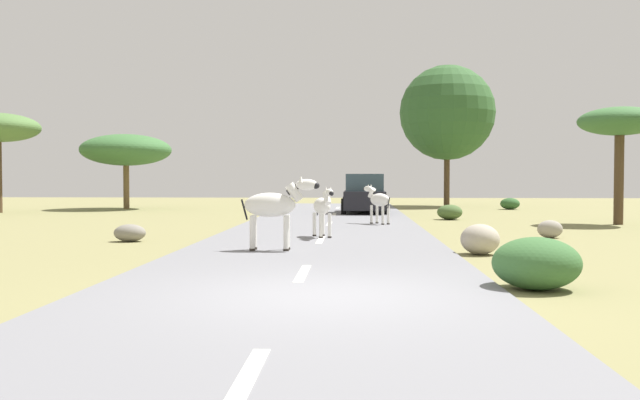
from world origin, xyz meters
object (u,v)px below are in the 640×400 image
(bush_0, at_px, (450,212))
(rock_3, at_px, (550,229))
(zebra_2, at_px, (378,200))
(tree_5, at_px, (620,124))
(tree_3, at_px, (126,150))
(rock_1, at_px, (130,233))
(car_0, at_px, (364,195))
(rock_2, at_px, (480,239))
(zebra_0, at_px, (323,207))
(bush_2, at_px, (536,263))
(bush_1, at_px, (510,204))
(tree_1, at_px, (447,113))
(rock_0, at_px, (557,257))
(zebra_1, at_px, (274,206))

(bush_0, height_order, rock_3, bush_0)
(zebra_2, bearing_deg, tree_5, -30.95)
(tree_3, relative_size, bush_0, 4.75)
(bush_0, relative_size, rock_1, 1.19)
(car_0, distance_m, rock_2, 16.15)
(zebra_0, distance_m, bush_0, 9.65)
(tree_5, relative_size, bush_2, 3.16)
(tree_5, bearing_deg, bush_1, 96.41)
(tree_1, relative_size, rock_1, 9.74)
(bush_0, xyz_separation_m, bush_2, (-1.03, -16.44, 0.09))
(tree_3, relative_size, bush_1, 4.71)
(zebra_0, xyz_separation_m, bush_0, (4.53, 8.50, -0.57))
(bush_1, distance_m, rock_3, 16.61)
(zebra_2, bearing_deg, bush_0, 12.06)
(bush_2, bearing_deg, rock_2, 89.91)
(tree_3, height_order, rock_0, tree_3)
(zebra_0, bearing_deg, bush_2, 94.35)
(tree_1, distance_m, bush_0, 13.20)
(rock_2, distance_m, rock_3, 4.85)
(tree_3, bearing_deg, bush_1, 1.52)
(bush_1, height_order, rock_2, rock_2)
(zebra_1, relative_size, rock_1, 2.12)
(zebra_1, height_order, bush_0, zebra_1)
(rock_2, bearing_deg, zebra_1, 177.74)
(zebra_0, bearing_deg, rock_1, -8.48)
(zebra_2, height_order, tree_1, tree_1)
(tree_3, relative_size, rock_0, 8.21)
(rock_0, xyz_separation_m, rock_2, (-1.01, 2.04, 0.13))
(bush_2, distance_m, rock_2, 4.51)
(zebra_0, height_order, tree_5, tree_5)
(zebra_2, distance_m, rock_0, 11.11)
(rock_0, bearing_deg, rock_1, 154.35)
(tree_1, xyz_separation_m, bush_2, (-2.54, -28.57, -4.87))
(tree_5, bearing_deg, zebra_2, -174.41)
(tree_3, distance_m, rock_3, 23.46)
(tree_3, relative_size, tree_5, 1.13)
(car_0, xyz_separation_m, rock_3, (4.83, -11.91, -0.61))
(bush_2, bearing_deg, zebra_1, 133.28)
(zebra_2, distance_m, bush_0, 4.38)
(tree_3, xyz_separation_m, tree_5, (20.92, -10.46, 0.47))
(bush_2, height_order, rock_2, bush_2)
(zebra_0, distance_m, zebra_1, 3.38)
(zebra_2, distance_m, rock_1, 9.04)
(bush_1, bearing_deg, bush_0, -116.36)
(zebra_2, distance_m, rock_3, 6.44)
(rock_1, xyz_separation_m, rock_2, (8.40, -2.48, 0.10))
(zebra_1, bearing_deg, rock_2, 87.82)
(zebra_1, bearing_deg, rock_3, 119.11)
(zebra_1, height_order, rock_0, zebra_1)
(tree_3, relative_size, rock_1, 5.67)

